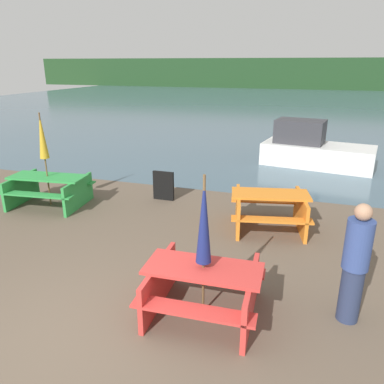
{
  "coord_description": "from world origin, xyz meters",
  "views": [
    {
      "loc": [
        2.65,
        -3.18,
        3.36
      ],
      "look_at": [
        0.43,
        3.72,
        0.85
      ],
      "focal_mm": 35.0,
      "sensor_mm": 36.0,
      "label": 1
    }
  ],
  "objects_px": {
    "picnic_table_green": "(49,187)",
    "umbrella_navy": "(204,221)",
    "umbrella_gold": "(42,137)",
    "picnic_table_orange": "(269,208)",
    "person": "(355,264)",
    "picnic_table_red": "(203,286)",
    "signboard": "(163,186)",
    "boat": "(313,149)"
  },
  "relations": [
    {
      "from": "umbrella_gold",
      "to": "picnic_table_orange",
      "type": "bearing_deg",
      "value": 2.67
    },
    {
      "from": "person",
      "to": "picnic_table_red",
      "type": "bearing_deg",
      "value": -166.22
    },
    {
      "from": "picnic_table_red",
      "to": "signboard",
      "type": "relative_size",
      "value": 2.21
    },
    {
      "from": "umbrella_navy",
      "to": "umbrella_gold",
      "type": "bearing_deg",
      "value": 148.72
    },
    {
      "from": "picnic_table_red",
      "to": "boat",
      "type": "distance_m",
      "value": 9.01
    },
    {
      "from": "umbrella_gold",
      "to": "boat",
      "type": "height_order",
      "value": "umbrella_gold"
    },
    {
      "from": "umbrella_gold",
      "to": "boat",
      "type": "bearing_deg",
      "value": 44.37
    },
    {
      "from": "umbrella_gold",
      "to": "person",
      "type": "bearing_deg",
      "value": -19.95
    },
    {
      "from": "picnic_table_red",
      "to": "picnic_table_orange",
      "type": "height_order",
      "value": "picnic_table_orange"
    },
    {
      "from": "picnic_table_orange",
      "to": "boat",
      "type": "relative_size",
      "value": 0.48
    },
    {
      "from": "picnic_table_orange",
      "to": "umbrella_navy",
      "type": "distance_m",
      "value": 3.35
    },
    {
      "from": "picnic_table_green",
      "to": "signboard",
      "type": "height_order",
      "value": "signboard"
    },
    {
      "from": "picnic_table_orange",
      "to": "umbrella_gold",
      "type": "distance_m",
      "value": 5.49
    },
    {
      "from": "boat",
      "to": "signboard",
      "type": "relative_size",
      "value": 5.08
    },
    {
      "from": "picnic_table_green",
      "to": "boat",
      "type": "xyz_separation_m",
      "value": [
        6.12,
        5.99,
        0.1
      ]
    },
    {
      "from": "umbrella_gold",
      "to": "umbrella_navy",
      "type": "bearing_deg",
      "value": -31.28
    },
    {
      "from": "picnic_table_red",
      "to": "umbrella_gold",
      "type": "height_order",
      "value": "umbrella_gold"
    },
    {
      "from": "picnic_table_orange",
      "to": "person",
      "type": "relative_size",
      "value": 1.08
    },
    {
      "from": "picnic_table_green",
      "to": "umbrella_gold",
      "type": "distance_m",
      "value": 1.24
    },
    {
      "from": "picnic_table_red",
      "to": "umbrella_gold",
      "type": "relative_size",
      "value": 0.73
    },
    {
      "from": "picnic_table_green",
      "to": "signboard",
      "type": "xyz_separation_m",
      "value": [
        2.54,
        1.22,
        -0.09
      ]
    },
    {
      "from": "umbrella_navy",
      "to": "person",
      "type": "distance_m",
      "value": 2.07
    },
    {
      "from": "signboard",
      "to": "picnic_table_orange",
      "type": "bearing_deg",
      "value": -19.22
    },
    {
      "from": "picnic_table_green",
      "to": "umbrella_navy",
      "type": "height_order",
      "value": "umbrella_navy"
    },
    {
      "from": "umbrella_gold",
      "to": "signboard",
      "type": "xyz_separation_m",
      "value": [
        2.54,
        1.22,
        -1.33
      ]
    },
    {
      "from": "boat",
      "to": "umbrella_gold",
      "type": "bearing_deg",
      "value": -126.2
    },
    {
      "from": "picnic_table_red",
      "to": "boat",
      "type": "bearing_deg",
      "value": 81.63
    },
    {
      "from": "picnic_table_red",
      "to": "umbrella_navy",
      "type": "distance_m",
      "value": 0.97
    },
    {
      "from": "picnic_table_green",
      "to": "umbrella_navy",
      "type": "distance_m",
      "value": 5.71
    },
    {
      "from": "umbrella_navy",
      "to": "signboard",
      "type": "relative_size",
      "value": 2.72
    },
    {
      "from": "umbrella_gold",
      "to": "signboard",
      "type": "relative_size",
      "value": 3.03
    },
    {
      "from": "umbrella_navy",
      "to": "picnic_table_green",
      "type": "bearing_deg",
      "value": 148.72
    },
    {
      "from": "umbrella_navy",
      "to": "boat",
      "type": "distance_m",
      "value": 9.05
    },
    {
      "from": "boat",
      "to": "person",
      "type": "relative_size",
      "value": 2.24
    },
    {
      "from": "umbrella_navy",
      "to": "person",
      "type": "height_order",
      "value": "umbrella_navy"
    },
    {
      "from": "picnic_table_orange",
      "to": "umbrella_gold",
      "type": "bearing_deg",
      "value": -177.33
    },
    {
      "from": "picnic_table_red",
      "to": "person",
      "type": "xyz_separation_m",
      "value": [
        1.94,
        0.47,
        0.42
      ]
    },
    {
      "from": "umbrella_gold",
      "to": "signboard",
      "type": "height_order",
      "value": "umbrella_gold"
    },
    {
      "from": "picnic_table_orange",
      "to": "umbrella_navy",
      "type": "xyz_separation_m",
      "value": [
        -0.53,
        -3.17,
        0.94
      ]
    },
    {
      "from": "picnic_table_green",
      "to": "picnic_table_orange",
      "type": "distance_m",
      "value": 5.35
    },
    {
      "from": "picnic_table_orange",
      "to": "person",
      "type": "xyz_separation_m",
      "value": [
        1.41,
        -2.7,
        0.39
      ]
    },
    {
      "from": "picnic_table_green",
      "to": "person",
      "type": "bearing_deg",
      "value": -19.95
    }
  ]
}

